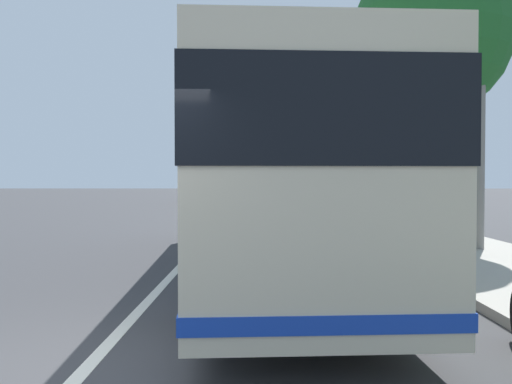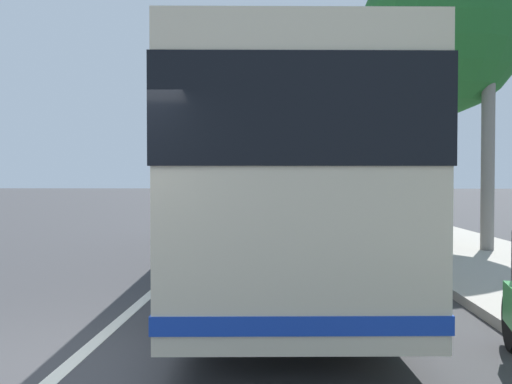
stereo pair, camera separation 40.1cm
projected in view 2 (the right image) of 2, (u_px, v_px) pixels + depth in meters
The scene contains 9 objects.
ground_plane at pixel (64, 370), 4.75m from camera, with size 220.00×220.00×0.00m, color #38383A.
sidewalk_curb at pixel (434, 241), 14.42m from camera, with size 110.00×3.60×0.14m, color #9E998E.
lane_divider_line at pixel (211, 241), 14.74m from camera, with size 110.00×0.16×0.01m, color silver.
coach_bus at pixel (271, 177), 10.16m from camera, with size 12.36×3.20×3.17m.
car_behind_bus at pixel (233, 193), 45.00m from camera, with size 4.60×2.04×1.40m.
car_far_distant at pixel (224, 195), 38.07m from camera, with size 4.38×1.85×1.53m.
roadside_tree_mid_block at pixel (439, 35), 12.84m from camera, with size 4.06×4.06×7.51m.
roadside_tree_far_block at pixel (351, 129), 30.41m from camera, with size 3.21×3.21×6.55m.
utility_pole at pixel (488, 111), 11.89m from camera, with size 0.30×0.30×6.83m, color slate.
Camera 2 is at (-4.62, -2.03, 1.78)m, focal length 35.56 mm.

